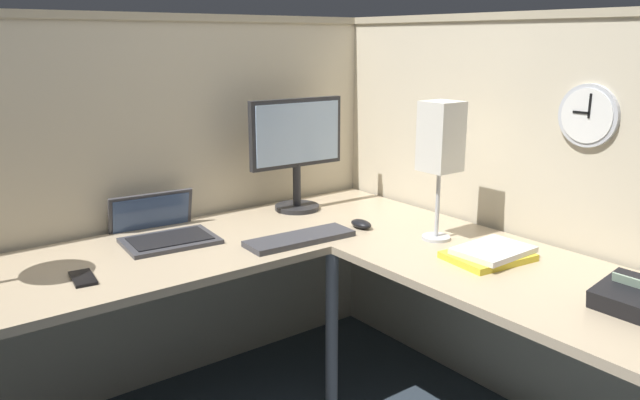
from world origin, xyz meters
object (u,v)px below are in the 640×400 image
Objects in this scene: cell_phone at (83,278)px; book_stack at (490,254)px; computer_mouse at (361,224)px; desk_lamp_paper at (441,141)px; keyboard at (300,239)px; laptop at (162,230)px; wall_clock at (589,115)px; monitor at (297,146)px; office_phone at (639,300)px.

book_stack is (1.20, -0.68, 0.02)m from cell_phone.
desk_lamp_paper reaches higher than computer_mouse.
keyboard is at bearing 125.98° from book_stack.
wall_clock is at bearing -43.63° from laptop.
cell_phone is (-0.78, 0.11, -0.01)m from keyboard.
computer_mouse is (0.04, -0.39, -0.28)m from monitor.
wall_clock is (1.13, -1.08, 0.47)m from laptop.
monitor reaches higher than cell_phone.
desk_lamp_paper is (0.02, 0.27, 0.36)m from book_stack.
wall_clock is at bearing -21.10° from cell_phone.
laptop is 1.24m from book_stack.
office_phone is at bearing -67.37° from keyboard.
cell_phone is at bearing 150.50° from book_stack.
keyboard is (-0.26, -0.38, -0.28)m from monitor.
desk_lamp_paper reaches higher than book_stack.
monitor is at bearing 114.01° from wall_clock.
book_stack is (0.11, -0.56, 0.00)m from computer_mouse.
book_stack is at bearing -78.51° from computer_mouse.
cell_phone is at bearing 161.63° from desk_lamp_paper.
desk_lamp_paper is at bearing 126.81° from wall_clock.
monitor is at bearing 58.90° from keyboard.
keyboard is at bearing 177.73° from computer_mouse.
desk_lamp_paper is at bearing 85.37° from book_stack.
computer_mouse is 0.94m from wall_clock.
monitor is at bearing 99.41° from book_stack.
wall_clock reaches higher than desk_lamp_paper.
computer_mouse is 0.20× the size of desk_lamp_paper.
monitor is 1.19m from wall_clock.
laptop reaches higher than cell_phone.
desk_lamp_paper reaches higher than cell_phone.
desk_lamp_paper is at bearing -64.60° from computer_mouse.
wall_clock is at bearing -57.59° from computer_mouse.
desk_lamp_paper is 0.51m from wall_clock.
desk_lamp_paper is (0.18, -0.67, 0.09)m from monitor.
office_phone is at bearing -84.76° from monitor.
wall_clock reaches higher than cell_phone.
laptop is 1.86× the size of wall_clock.
keyboard is 2.99× the size of cell_phone.
wall_clock is at bearing -40.48° from keyboard.
wall_clock is (0.34, 0.40, 0.46)m from office_phone.
keyboard is at bearing 109.61° from office_phone.
monitor is 0.48m from computer_mouse.
book_stack is 0.59m from wall_clock.
monitor reaches higher than book_stack.
monitor is 0.70m from laptop.
office_phone is at bearing -62.01° from laptop.
desk_lamp_paper is at bearing 86.91° from office_phone.
keyboard reaches higher than cell_phone.
laptop is 3.94× the size of computer_mouse.
desk_lamp_paper is (1.22, -0.40, 0.38)m from cell_phone.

